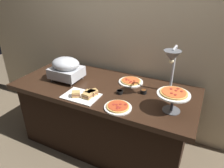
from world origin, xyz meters
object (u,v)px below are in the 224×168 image
object	(u,v)px
chafing_dish	(66,68)
sauce_cup_far	(120,92)
pizza_plate_front	(118,107)
pizza_plate_center	(131,81)
sandwich_platter	(85,95)
sauce_cup_near	(144,91)
pizza_plate_raised_stand	(173,96)
heat_lamp	(172,61)

from	to	relation	value
chafing_dish	sauce_cup_far	distance (m)	0.66
pizza_plate_front	pizza_plate_center	xyz separation A→B (m)	(-0.08, 0.51, -0.00)
chafing_dish	sauce_cup_far	size ratio (longest dim) A/B	5.22
sandwich_platter	sauce_cup_far	bearing A→B (deg)	36.83
pizza_plate_front	sandwich_platter	world-z (taller)	sandwich_platter
sandwich_platter	sauce_cup_far	world-z (taller)	sandwich_platter
sandwich_platter	sauce_cup_near	xyz separation A→B (m)	(0.48, 0.31, -0.00)
chafing_dish	pizza_plate_front	world-z (taller)	chafing_dish
pizza_plate_front	sauce_cup_far	size ratio (longest dim) A/B	3.83
pizza_plate_center	chafing_dish	bearing A→B (deg)	-158.65
pizza_plate_front	pizza_plate_raised_stand	size ratio (longest dim) A/B	0.89
pizza_plate_center	sauce_cup_far	size ratio (longest dim) A/B	4.20
heat_lamp	sauce_cup_near	size ratio (longest dim) A/B	7.56
pizza_plate_raised_stand	pizza_plate_front	bearing A→B (deg)	-158.60
pizza_plate_raised_stand	sauce_cup_near	world-z (taller)	pizza_plate_raised_stand
chafing_dish	heat_lamp	size ratio (longest dim) A/B	0.69
pizza_plate_raised_stand	sandwich_platter	xyz separation A→B (m)	(-0.78, -0.13, -0.13)
chafing_dish	heat_lamp	xyz separation A→B (m)	(1.08, 0.11, 0.22)
pizza_plate_front	pizza_plate_center	bearing A→B (deg)	99.27
pizza_plate_raised_stand	sauce_cup_near	bearing A→B (deg)	149.28
pizza_plate_raised_stand	sauce_cup_far	world-z (taller)	pizza_plate_raised_stand
pizza_plate_center	pizza_plate_raised_stand	world-z (taller)	pizza_plate_raised_stand
pizza_plate_front	sandwich_platter	size ratio (longest dim) A/B	0.71
chafing_dish	pizza_plate_front	size ratio (longest dim) A/B	1.36
pizza_plate_front	pizza_plate_center	distance (m)	0.52
pizza_plate_raised_stand	sandwich_platter	distance (m)	0.80
pizza_plate_front	sauce_cup_far	bearing A→B (deg)	110.83
heat_lamp	sandwich_platter	size ratio (longest dim) A/B	1.41
pizza_plate_front	pizza_plate_center	size ratio (longest dim) A/B	0.91
chafing_dish	pizza_plate_front	bearing A→B (deg)	-19.39
sauce_cup_near	pizza_plate_raised_stand	bearing A→B (deg)	-30.72
pizza_plate_center	sauce_cup_near	distance (m)	0.26
heat_lamp	sauce_cup_far	bearing A→B (deg)	-162.97
pizza_plate_raised_stand	sauce_cup_far	size ratio (longest dim) A/B	4.32
heat_lamp	sauce_cup_far	size ratio (longest dim) A/B	7.59
chafing_dish	sandwich_platter	world-z (taller)	chafing_dish
sauce_cup_far	pizza_plate_front	bearing A→B (deg)	-69.17
sauce_cup_far	sauce_cup_near	bearing A→B (deg)	27.54
heat_lamp	chafing_dish	bearing A→B (deg)	-174.10
pizza_plate_front	pizza_plate_raised_stand	distance (m)	0.47
sauce_cup_near	pizza_plate_center	bearing A→B (deg)	139.86
pizza_plate_raised_stand	sandwich_platter	bearing A→B (deg)	-170.65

